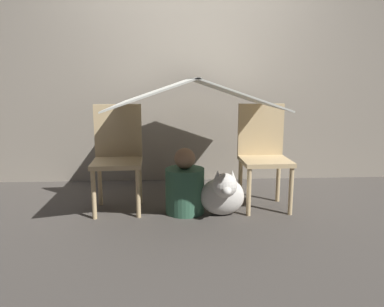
% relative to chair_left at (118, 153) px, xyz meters
% --- Properties ---
extents(ground_plane, '(8.80, 8.80, 0.00)m').
position_rel_chair_left_xyz_m(ground_plane, '(0.62, -0.19, -0.48)').
color(ground_plane, '#47423D').
extents(wall_back, '(7.00, 0.05, 2.50)m').
position_rel_chair_left_xyz_m(wall_back, '(0.62, 0.92, 0.77)').
color(wall_back, gray).
rests_on(wall_back, ground_plane).
extents(chair_left, '(0.42, 0.42, 0.88)m').
position_rel_chair_left_xyz_m(chair_left, '(0.00, 0.00, 0.00)').
color(chair_left, '#D1B27F').
rests_on(chair_left, ground_plane).
extents(chair_right, '(0.41, 0.41, 0.88)m').
position_rel_chair_left_xyz_m(chair_right, '(1.23, 0.00, 0.00)').
color(chair_right, '#D1B27F').
rests_on(chair_right, ground_plane).
extents(sheet_canopy, '(1.23, 1.38, 0.22)m').
position_rel_chair_left_xyz_m(sheet_canopy, '(0.62, -0.08, 0.51)').
color(sheet_canopy, silver).
extents(person_front, '(0.32, 0.32, 0.54)m').
position_rel_chair_left_xyz_m(person_front, '(0.56, -0.14, -0.26)').
color(person_front, '#38664C').
rests_on(person_front, ground_plane).
extents(dog, '(0.36, 0.37, 0.40)m').
position_rel_chair_left_xyz_m(dog, '(0.85, -0.25, -0.29)').
color(dog, silver).
rests_on(dog, ground_plane).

